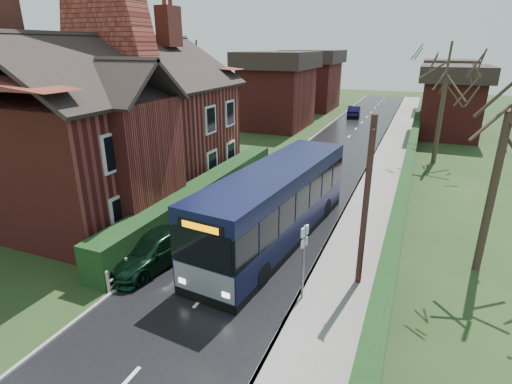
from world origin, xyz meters
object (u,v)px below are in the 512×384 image
at_px(brick_house, 119,122).
at_px(car_silver, 251,181).
at_px(car_green, 154,250).
at_px(bus, 275,206).
at_px(bus_stop_sign, 304,253).
at_px(telegraph_pole, 366,205).

height_order(brick_house, car_silver, brick_house).
xyz_separation_m(car_silver, car_green, (-0.21, -9.16, -0.01)).
distance_m(car_silver, car_green, 9.16).
relative_size(bus, bus_stop_sign, 3.96).
relative_size(car_green, bus_stop_sign, 1.54).
bearing_deg(bus_stop_sign, car_silver, 134.05).
height_order(car_silver, car_green, car_silver).
xyz_separation_m(bus_stop_sign, telegraph_pole, (1.60, 1.74, 1.26)).
xyz_separation_m(car_green, telegraph_pole, (7.70, 1.60, 2.49)).
height_order(brick_house, bus_stop_sign, brick_house).
distance_m(car_green, telegraph_pole, 8.25).
distance_m(brick_house, bus_stop_sign, 13.42).
distance_m(bus_stop_sign, telegraph_pole, 2.68).
distance_m(brick_house, bus, 10.05).
bearing_deg(car_green, bus_stop_sign, 9.09).
distance_m(brick_house, car_green, 8.83).
bearing_deg(telegraph_pole, brick_house, 156.74).
bearing_deg(telegraph_pole, car_green, -175.55).
bearing_deg(car_silver, bus_stop_sign, -64.97).
bearing_deg(telegraph_pole, bus_stop_sign, -140.00).
relative_size(car_green, telegraph_pole, 0.71).
xyz_separation_m(brick_house, car_green, (5.83, -5.47, -3.74)).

